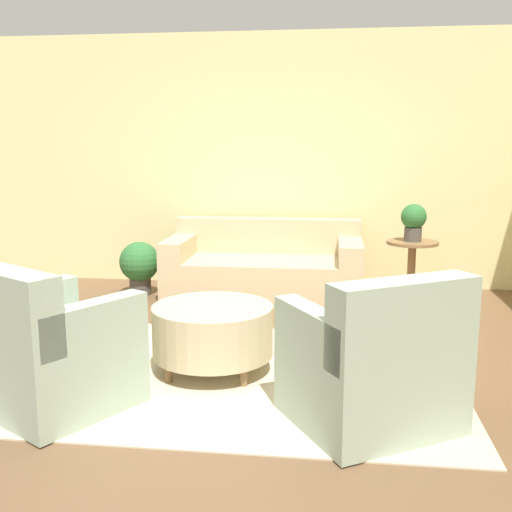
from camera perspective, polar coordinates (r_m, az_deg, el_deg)
ground_plane at (r=4.28m, az=-2.96°, el=-11.24°), size 16.00×16.00×0.00m
wall_back at (r=6.84m, az=1.19°, el=9.00°), size 9.66×0.12×2.80m
rug at (r=4.28m, az=-2.96°, el=-11.17°), size 3.20×2.16×0.01m
couch at (r=6.37m, az=0.79°, el=-1.20°), size 2.04×0.95×0.79m
armchair_left at (r=3.88m, az=-19.25°, el=-8.61°), size 1.12×1.10×0.90m
armchair_right at (r=3.50m, az=11.21°, el=-10.27°), size 1.12×1.10×0.90m
ottoman_table at (r=4.25m, az=-4.14°, el=-7.05°), size 0.85×0.85×0.47m
side_table at (r=6.19m, az=14.60°, el=-0.51°), size 0.51×0.51×0.64m
potted_plant_on_side_table at (r=6.13m, az=14.78°, el=3.32°), size 0.25×0.25×0.37m
potted_plant_floor at (r=6.51m, az=-11.03°, el=-0.78°), size 0.43×0.43×0.57m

